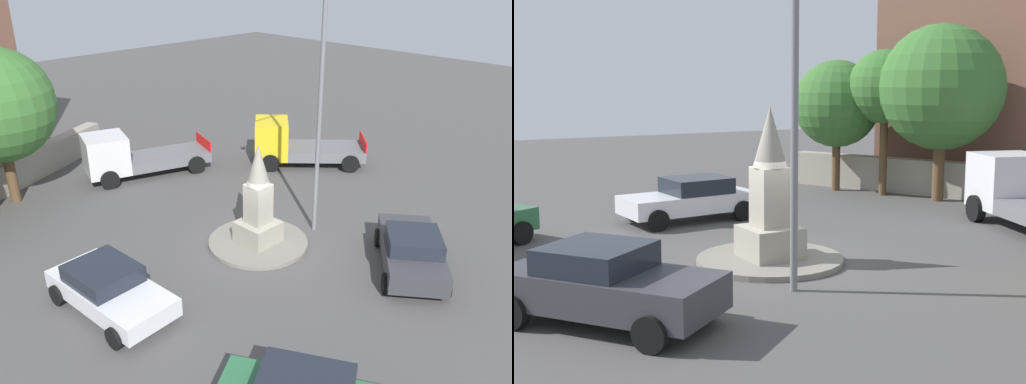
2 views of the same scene
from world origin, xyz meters
The scene contains 11 objects.
ground_plane centered at (0.00, 0.00, 0.00)m, with size 80.00×80.00×0.00m, color #4F4C4C.
traffic_island centered at (0.00, 0.00, 0.07)m, with size 3.59×3.59×0.14m, color gray.
monument centered at (0.00, 0.00, 1.63)m, with size 1.31×1.31×3.67m.
streetlamp centered at (2.28, -0.73, 5.33)m, with size 3.18×0.28×8.91m.
car_dark_grey_passing centered at (2.33, -4.75, 0.75)m, with size 4.36×3.92×1.46m.
car_white_waiting centered at (-5.76, 0.40, 0.72)m, with size 2.26×4.26×1.37m.
stone_boundary_wall centered at (-4.99, 10.77, 0.68)m, with size 13.71×0.70×1.36m, color #9E9687.
corner_building centered at (-6.94, 14.98, 5.24)m, with size 8.06×6.28×10.48m, color brown.
tree_near_wall centered at (-4.69, 9.81, 4.14)m, with size 4.54×4.54×6.42m.
tree_mid_cluster centered at (-8.61, 7.99, 3.47)m, with size 3.46×3.46×5.21m.
tree_far_corner centered at (-6.73, 8.87, 4.13)m, with size 2.81×2.81×5.57m.
Camera 2 is at (14.49, -8.29, 4.40)m, focal length 49.39 mm.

